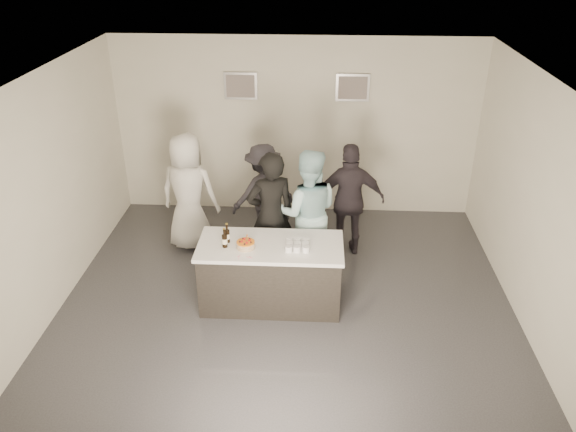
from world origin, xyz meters
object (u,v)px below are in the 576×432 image
object	(u,v)px
bar_counter	(271,274)
cake	(246,245)
beer_bottle_b	(224,238)
person_guest_left	(189,193)
person_guest_right	(350,200)
beer_bottle_a	(227,233)
person_main_black	(271,216)
person_main_blue	(308,212)
person_guest_back	(264,192)

from	to	relation	value
bar_counter	cake	distance (m)	0.58
beer_bottle_b	person_guest_left	world-z (taller)	person_guest_left
bar_counter	person_guest_left	world-z (taller)	person_guest_left
cake	person_guest_right	xyz separation A→B (m)	(1.37, 1.48, -0.06)
beer_bottle_b	person_guest_right	bearing A→B (deg)	41.92
cake	beer_bottle_a	bearing A→B (deg)	151.88
beer_bottle_b	person_main_black	xyz separation A→B (m)	(0.51, 0.81, -0.09)
bar_counter	beer_bottle_b	world-z (taller)	beer_bottle_b
person_main_blue	person_guest_right	size ratio (longest dim) A/B	1.06
person_guest_left	person_guest_right	size ratio (longest dim) A/B	1.05
bar_counter	person_guest_left	xyz separation A→B (m)	(-1.36, 1.43, 0.47)
person_guest_back	person_guest_left	bearing A→B (deg)	-8.60
beer_bottle_b	person_main_blue	xyz separation A→B (m)	(1.02, 0.94, -0.10)
bar_counter	cake	xyz separation A→B (m)	(-0.30, -0.10, 0.49)
person_main_blue	beer_bottle_a	bearing A→B (deg)	38.15
beer_bottle_a	person_main_black	distance (m)	0.85
person_main_blue	person_guest_right	world-z (taller)	person_main_blue
bar_counter	person_main_blue	distance (m)	1.08
beer_bottle_a	beer_bottle_b	bearing A→B (deg)	-96.15
beer_bottle_b	person_guest_right	world-z (taller)	person_guest_right
beer_bottle_a	person_guest_back	xyz separation A→B (m)	(0.30, 1.75, -0.24)
person_guest_right	bar_counter	bearing A→B (deg)	47.42
beer_bottle_a	person_main_black	xyz separation A→B (m)	(0.50, 0.68, -0.09)
cake	person_guest_left	xyz separation A→B (m)	(-1.05, 1.53, -0.02)
beer_bottle_b	person_guest_right	size ratio (longest dim) A/B	0.15
beer_bottle_a	person_guest_back	world-z (taller)	person_guest_back
bar_counter	beer_bottle_a	distance (m)	0.80
cake	person_guest_right	world-z (taller)	person_guest_right
beer_bottle_a	person_main_blue	bearing A→B (deg)	39.07
person_main_black	person_guest_back	size ratio (longest dim) A/B	1.19
bar_counter	person_main_blue	size ratio (longest dim) A/B	1.00
person_guest_right	person_guest_back	bearing A→B (deg)	-21.67
person_guest_right	person_guest_back	xyz separation A→B (m)	(-1.33, 0.40, -0.09)
beer_bottle_a	person_guest_right	world-z (taller)	person_guest_right
beer_bottle_a	person_main_black	size ratio (longest dim) A/B	0.14
person_main_blue	person_guest_back	bearing A→B (deg)	-53.59
bar_counter	cake	world-z (taller)	cake
person_main_black	person_guest_back	xyz separation A→B (m)	(-0.20, 1.07, -0.15)
bar_counter	person_guest_back	size ratio (longest dim) A/B	1.18
bar_counter	beer_bottle_a	world-z (taller)	beer_bottle_a
beer_bottle_b	person_main_blue	bearing A→B (deg)	42.73
bar_counter	person_main_blue	world-z (taller)	person_main_blue
beer_bottle_b	person_guest_back	bearing A→B (deg)	80.54
beer_bottle_a	person_guest_back	distance (m)	1.79
person_main_black	person_guest_right	distance (m)	1.31
person_main_black	person_guest_right	world-z (taller)	person_main_black
cake	person_main_blue	xyz separation A→B (m)	(0.76, 0.95, -0.01)
person_guest_right	person_guest_back	distance (m)	1.39
cake	beer_bottle_b	distance (m)	0.28
person_guest_left	person_guest_back	xyz separation A→B (m)	(1.10, 0.35, -0.13)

